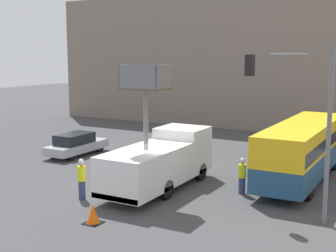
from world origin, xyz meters
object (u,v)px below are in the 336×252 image
(road_worker_near_truck, at_px, (82,179))
(traffic_cone_near_truck, at_px, (93,214))
(traffic_light_pole, at_px, (301,105))
(utility_truck, at_px, (160,159))
(city_bus, at_px, (303,147))
(parked_car_curbside, at_px, (76,144))
(road_worker_directing, at_px, (242,176))

(road_worker_near_truck, distance_m, traffic_cone_near_truck, 3.33)
(traffic_light_pole, bearing_deg, utility_truck, 173.53)
(city_bus, xyz_separation_m, parked_car_curbside, (-14.49, -1.04, -1.06))
(city_bus, relative_size, traffic_light_pole, 1.49)
(road_worker_near_truck, distance_m, road_worker_directing, 7.58)
(utility_truck, height_order, traffic_light_pole, traffic_light_pole)
(parked_car_curbside, bearing_deg, road_worker_near_truck, -48.36)
(utility_truck, relative_size, road_worker_near_truck, 3.92)
(utility_truck, relative_size, city_bus, 0.72)
(traffic_light_pole, relative_size, parked_car_curbside, 1.50)
(traffic_light_pole, bearing_deg, road_worker_near_truck, -165.31)
(traffic_light_pole, relative_size, traffic_cone_near_truck, 8.82)
(city_bus, height_order, road_worker_directing, city_bus)
(traffic_light_pole, bearing_deg, traffic_cone_near_truck, -145.78)
(traffic_cone_near_truck, bearing_deg, road_worker_near_truck, 136.94)
(road_worker_directing, bearing_deg, city_bus, -110.56)
(road_worker_directing, height_order, traffic_cone_near_truck, road_worker_directing)
(traffic_light_pole, distance_m, road_worker_near_truck, 10.25)
(city_bus, height_order, traffic_light_pole, traffic_light_pole)
(traffic_light_pole, relative_size, road_worker_directing, 3.95)
(traffic_light_pole, bearing_deg, parked_car_curbside, 163.15)
(city_bus, bearing_deg, traffic_light_pole, -169.59)
(traffic_cone_near_truck, distance_m, parked_car_curbside, 12.85)
(traffic_light_pole, distance_m, traffic_cone_near_truck, 9.33)
(city_bus, distance_m, traffic_cone_near_truck, 11.99)
(traffic_cone_near_truck, bearing_deg, utility_truck, 90.89)
(road_worker_directing, height_order, parked_car_curbside, road_worker_directing)
(city_bus, height_order, parked_car_curbside, city_bus)
(traffic_light_pole, relative_size, road_worker_near_truck, 3.64)
(road_worker_directing, distance_m, traffic_cone_near_truck, 7.65)
(utility_truck, height_order, traffic_cone_near_truck, utility_truck)
(road_worker_near_truck, height_order, parked_car_curbside, road_worker_near_truck)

